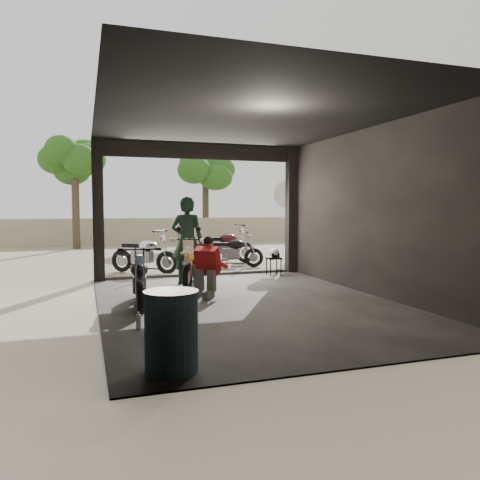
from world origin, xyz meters
TOP-DOWN VIEW (x-y plane):
  - ground at (0.00, 0.00)m, footprint 80.00×80.00m
  - garage at (0.00, 0.55)m, footprint 7.00×7.13m
  - boundary_wall at (0.00, 14.00)m, footprint 18.00×0.30m
  - tree_left at (-3.00, 12.50)m, footprint 2.20×2.20m
  - tree_right at (2.80, 14.00)m, footprint 2.20×2.20m
  - main_bike at (-0.54, 1.92)m, footprint 1.23×1.75m
  - left_bike at (-1.82, 0.35)m, footprint 0.75×1.58m
  - outside_bike_a at (-1.25, 4.45)m, footprint 1.73×1.54m
  - outside_bike_b at (1.27, 5.75)m, footprint 1.77×0.77m
  - outside_bike_c at (1.26, 4.89)m, footprint 1.64×1.12m
  - rider at (-0.58, 2.27)m, footprint 0.83×0.73m
  - mechanic at (-0.56, 0.76)m, footprint 0.89×0.94m
  - stool at (1.73, 2.96)m, footprint 0.33×0.33m
  - helmet at (1.75, 2.99)m, footprint 0.32×0.32m
  - oil_drum at (-1.86, -3.00)m, footprint 0.64×0.64m
  - sign_post at (3.00, 5.05)m, footprint 0.83×0.08m

SIDE VIEW (x-z plane):
  - ground at x=0.00m, z-range 0.00..0.00m
  - stool at x=1.73m, z-range 0.16..0.61m
  - oil_drum at x=-1.86m, z-range 0.00..0.84m
  - outside_bike_c at x=1.26m, z-range 0.00..1.02m
  - left_bike at x=-1.82m, z-range 0.00..1.04m
  - main_bike at x=-0.54m, z-range 0.00..1.08m
  - mechanic at x=-0.56m, z-range 0.00..1.10m
  - outside_bike_a at x=-1.25m, z-range 0.00..1.12m
  - helmet at x=1.75m, z-range 0.46..0.68m
  - outside_bike_b at x=1.27m, z-range 0.00..1.18m
  - boundary_wall at x=0.00m, z-range 0.00..1.20m
  - rider at x=-0.58m, z-range 0.00..1.92m
  - garage at x=0.00m, z-range -0.32..2.88m
  - sign_post at x=3.00m, z-range 0.44..2.93m
  - tree_right at x=2.80m, z-range 1.06..6.06m
  - tree_left at x=-3.00m, z-range 1.19..6.79m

